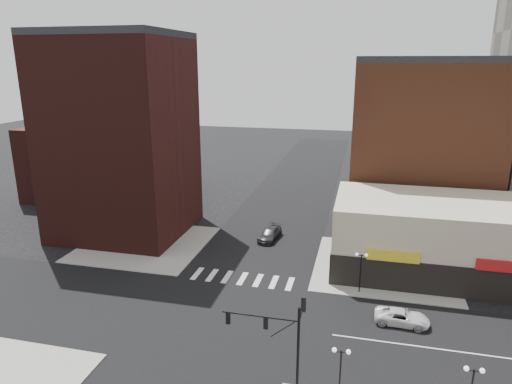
% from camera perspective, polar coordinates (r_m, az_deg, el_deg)
% --- Properties ---
extents(ground, '(240.00, 240.00, 0.00)m').
position_cam_1_polar(ground, '(42.38, -4.59, -15.64)').
color(ground, black).
rests_on(ground, ground).
extents(road_ew, '(200.00, 14.00, 0.02)m').
position_cam_1_polar(road_ew, '(42.37, -4.59, -15.63)').
color(road_ew, black).
rests_on(road_ew, ground).
extents(road_ns, '(14.00, 200.00, 0.02)m').
position_cam_1_polar(road_ns, '(42.37, -4.59, -15.63)').
color(road_ns, black).
rests_on(road_ns, ground).
extents(sidewalk_nw, '(15.00, 15.00, 0.12)m').
position_cam_1_polar(sidewalk_nw, '(59.51, -13.65, -6.31)').
color(sidewalk_nw, gray).
rests_on(sidewalk_nw, ground).
extents(sidewalk_ne, '(15.00, 15.00, 0.12)m').
position_cam_1_polar(sidewalk_ne, '(53.56, 15.61, -9.04)').
color(sidewalk_ne, gray).
rests_on(sidewalk_ne, ground).
extents(building_nw, '(16.00, 15.00, 25.00)m').
position_cam_1_polar(building_nw, '(61.69, -16.48, 6.31)').
color(building_nw, '#371411').
rests_on(building_nw, ground).
extents(building_nw_low, '(20.00, 18.00, 12.00)m').
position_cam_1_polar(building_nw_low, '(82.54, -18.70, 3.85)').
color(building_nw_low, '#371411').
rests_on(building_nw_low, ground).
extents(building_ne_midrise, '(18.00, 15.00, 22.00)m').
position_cam_1_polar(building_ne_midrise, '(65.08, 19.96, 5.14)').
color(building_ne_midrise, brown).
rests_on(building_ne_midrise, ground).
extents(building_ne_row, '(24.20, 12.20, 8.00)m').
position_cam_1_polar(building_ne_row, '(53.52, 22.85, -5.99)').
color(building_ne_row, '#BDB296').
rests_on(building_ne_row, ground).
extents(traffic_signal, '(5.59, 3.09, 7.77)m').
position_cam_1_polar(traffic_signal, '(31.79, 3.64, -16.87)').
color(traffic_signal, black).
rests_on(traffic_signal, ground).
extents(street_lamp_se_a, '(1.22, 0.32, 4.16)m').
position_cam_1_polar(street_lamp_se_a, '(32.30, 10.55, -20.14)').
color(street_lamp_se_a, black).
rests_on(street_lamp_se_a, sidewalk_se).
extents(street_lamp_se_b, '(1.22, 0.32, 4.16)m').
position_cam_1_polar(street_lamp_se_b, '(33.14, 25.45, -20.57)').
color(street_lamp_se_b, black).
rests_on(street_lamp_se_b, sidewalk_se).
extents(street_lamp_ne, '(1.22, 0.32, 4.16)m').
position_cam_1_polar(street_lamp_ne, '(46.23, 12.99, -8.57)').
color(street_lamp_ne, black).
rests_on(street_lamp_ne, sidewalk_ne).
extents(white_suv, '(4.81, 2.42, 1.30)m').
position_cam_1_polar(white_suv, '(43.30, 17.79, -14.68)').
color(white_suv, silver).
rests_on(white_suv, ground).
extents(dark_sedan_north, '(2.73, 5.32, 1.48)m').
position_cam_1_polar(dark_sedan_north, '(59.16, 1.75, -5.27)').
color(dark_sedan_north, black).
rests_on(dark_sedan_north, ground).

